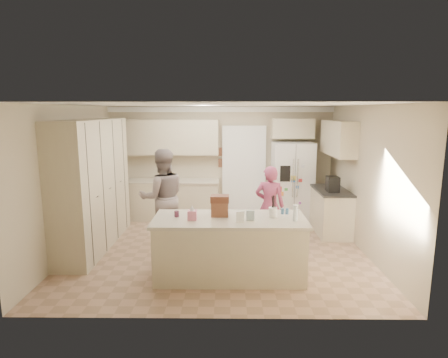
{
  "coord_description": "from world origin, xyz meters",
  "views": [
    {
      "loc": [
        0.17,
        -6.49,
        2.5
      ],
      "look_at": [
        0.1,
        0.35,
        1.25
      ],
      "focal_mm": 30.0,
      "sensor_mm": 36.0,
      "label": 1
    }
  ],
  "objects_px": {
    "coffee_maker": "(333,184)",
    "teen_boy": "(163,197)",
    "teen_girl": "(270,206)",
    "island_base": "(230,249)",
    "dollhouse_body": "(220,209)",
    "utensil_crock": "(273,212)",
    "tissue_box": "(192,215)",
    "refrigerator": "(292,182)"
  },
  "relations": [
    {
      "from": "coffee_maker",
      "to": "island_base",
      "type": "xyz_separation_m",
      "value": [
        -2.05,
        -1.9,
        -0.63
      ]
    },
    {
      "from": "refrigerator",
      "to": "teen_girl",
      "type": "height_order",
      "value": "refrigerator"
    },
    {
      "from": "coffee_maker",
      "to": "teen_girl",
      "type": "bearing_deg",
      "value": -158.99
    },
    {
      "from": "coffee_maker",
      "to": "utensil_crock",
      "type": "bearing_deg",
      "value": -127.12
    },
    {
      "from": "refrigerator",
      "to": "coffee_maker",
      "type": "height_order",
      "value": "refrigerator"
    },
    {
      "from": "teen_boy",
      "to": "island_base",
      "type": "bearing_deg",
      "value": 113.22
    },
    {
      "from": "utensil_crock",
      "to": "teen_girl",
      "type": "bearing_deg",
      "value": 85.59
    },
    {
      "from": "utensil_crock",
      "to": "tissue_box",
      "type": "relative_size",
      "value": 1.07
    },
    {
      "from": "utensil_crock",
      "to": "tissue_box",
      "type": "height_order",
      "value": "utensil_crock"
    },
    {
      "from": "utensil_crock",
      "to": "teen_girl",
      "type": "xyz_separation_m",
      "value": [
        0.1,
        1.35,
        -0.25
      ]
    },
    {
      "from": "utensil_crock",
      "to": "refrigerator",
      "type": "bearing_deg",
      "value": 75.11
    },
    {
      "from": "island_base",
      "to": "dollhouse_body",
      "type": "xyz_separation_m",
      "value": [
        -0.15,
        0.1,
        0.6
      ]
    },
    {
      "from": "tissue_box",
      "to": "teen_girl",
      "type": "relative_size",
      "value": 0.09
    },
    {
      "from": "island_base",
      "to": "dollhouse_body",
      "type": "relative_size",
      "value": 8.46
    },
    {
      "from": "refrigerator",
      "to": "coffee_maker",
      "type": "relative_size",
      "value": 6.0
    },
    {
      "from": "island_base",
      "to": "teen_boy",
      "type": "bearing_deg",
      "value": 131.57
    },
    {
      "from": "island_base",
      "to": "teen_girl",
      "type": "relative_size",
      "value": 1.46
    },
    {
      "from": "dollhouse_body",
      "to": "teen_girl",
      "type": "distance_m",
      "value": 1.61
    },
    {
      "from": "refrigerator",
      "to": "teen_girl",
      "type": "xyz_separation_m",
      "value": [
        -0.69,
        -1.62,
        -0.15
      ]
    },
    {
      "from": "dollhouse_body",
      "to": "coffee_maker",
      "type": "bearing_deg",
      "value": 39.29
    },
    {
      "from": "refrigerator",
      "to": "utensil_crock",
      "type": "bearing_deg",
      "value": -105.69
    },
    {
      "from": "dollhouse_body",
      "to": "island_base",
      "type": "bearing_deg",
      "value": -33.69
    },
    {
      "from": "dollhouse_body",
      "to": "teen_boy",
      "type": "height_order",
      "value": "teen_boy"
    },
    {
      "from": "teen_girl",
      "to": "dollhouse_body",
      "type": "bearing_deg",
      "value": 67.54
    },
    {
      "from": "teen_boy",
      "to": "teen_girl",
      "type": "height_order",
      "value": "teen_boy"
    },
    {
      "from": "dollhouse_body",
      "to": "teen_girl",
      "type": "height_order",
      "value": "teen_girl"
    },
    {
      "from": "island_base",
      "to": "tissue_box",
      "type": "height_order",
      "value": "tissue_box"
    },
    {
      "from": "coffee_maker",
      "to": "teen_boy",
      "type": "relative_size",
      "value": 0.17
    },
    {
      "from": "island_base",
      "to": "utensil_crock",
      "type": "relative_size",
      "value": 14.67
    },
    {
      "from": "teen_girl",
      "to": "island_base",
      "type": "bearing_deg",
      "value": 74.04
    },
    {
      "from": "dollhouse_body",
      "to": "teen_girl",
      "type": "xyz_separation_m",
      "value": [
        0.9,
        1.3,
        -0.28
      ]
    },
    {
      "from": "utensil_crock",
      "to": "teen_girl",
      "type": "distance_m",
      "value": 1.38
    },
    {
      "from": "tissue_box",
      "to": "coffee_maker",
      "type": "bearing_deg",
      "value": 37.57
    },
    {
      "from": "dollhouse_body",
      "to": "teen_boy",
      "type": "relative_size",
      "value": 0.14
    },
    {
      "from": "refrigerator",
      "to": "teen_boy",
      "type": "distance_m",
      "value": 3.14
    },
    {
      "from": "refrigerator",
      "to": "island_base",
      "type": "bearing_deg",
      "value": -116.27
    },
    {
      "from": "coffee_maker",
      "to": "island_base",
      "type": "bearing_deg",
      "value": -137.17
    },
    {
      "from": "tissue_box",
      "to": "dollhouse_body",
      "type": "bearing_deg",
      "value": 26.57
    },
    {
      "from": "island_base",
      "to": "dollhouse_body",
      "type": "bearing_deg",
      "value": 146.31
    },
    {
      "from": "utensil_crock",
      "to": "tissue_box",
      "type": "distance_m",
      "value": 1.21
    },
    {
      "from": "utensil_crock",
      "to": "teen_boy",
      "type": "distance_m",
      "value": 2.34
    },
    {
      "from": "island_base",
      "to": "dollhouse_body",
      "type": "distance_m",
      "value": 0.62
    }
  ]
}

